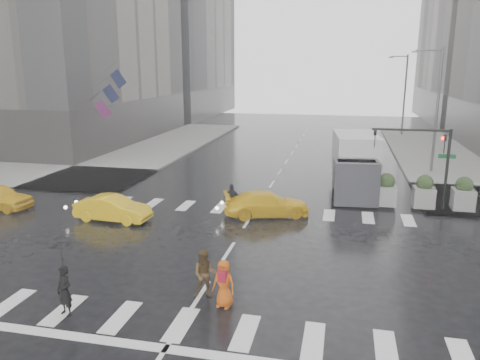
% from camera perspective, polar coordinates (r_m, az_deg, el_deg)
% --- Properties ---
extents(ground, '(120.00, 120.00, 0.00)m').
position_cam_1_polar(ground, '(20.19, -1.39, -8.65)').
color(ground, black).
rests_on(ground, ground).
extents(sidewalk_nw, '(35.00, 35.00, 0.15)m').
position_cam_1_polar(sidewalk_nw, '(43.64, -21.09, 2.70)').
color(sidewalk_nw, gray).
rests_on(sidewalk_nw, ground).
extents(road_markings, '(18.00, 48.00, 0.01)m').
position_cam_1_polar(road_markings, '(20.19, -1.39, -8.64)').
color(road_markings, silver).
rests_on(road_markings, ground).
extents(traffic_signal_pole, '(4.45, 0.42, 4.50)m').
position_cam_1_polar(traffic_signal_pole, '(26.87, 22.01, 3.12)').
color(traffic_signal_pole, black).
rests_on(traffic_signal_pole, ground).
extents(street_lamp_near, '(2.15, 0.22, 9.00)m').
position_cam_1_polar(street_lamp_near, '(36.77, 22.73, 8.36)').
color(street_lamp_near, '#59595B').
rests_on(street_lamp_near, ground).
extents(street_lamp_far, '(2.15, 0.22, 9.00)m').
position_cam_1_polar(street_lamp_far, '(56.54, 19.33, 10.12)').
color(street_lamp_far, '#59595B').
rests_on(street_lamp_far, ground).
extents(planter_west, '(1.10, 1.10, 1.80)m').
position_cam_1_polar(planter_west, '(27.26, 17.37, -1.18)').
color(planter_west, gray).
rests_on(planter_west, ground).
extents(planter_mid, '(1.10, 1.10, 1.80)m').
position_cam_1_polar(planter_mid, '(27.51, 21.52, -1.38)').
color(planter_mid, gray).
rests_on(planter_mid, ground).
extents(planter_east, '(1.10, 1.10, 1.80)m').
position_cam_1_polar(planter_east, '(27.91, 25.57, -1.57)').
color(planter_east, gray).
rests_on(planter_east, ground).
extents(flag_cluster, '(2.87, 3.06, 4.69)m').
position_cam_1_polar(flag_cluster, '(41.60, -15.82, 10.34)').
color(flag_cluster, '#59595B').
rests_on(flag_cluster, ground).
extents(pedestrian_black, '(1.23, 1.24, 2.43)m').
position_cam_1_polar(pedestrian_black, '(15.70, -20.85, -9.93)').
color(pedestrian_black, black).
rests_on(pedestrian_black, ground).
extents(pedestrian_brown, '(0.94, 0.81, 1.69)m').
position_cam_1_polar(pedestrian_brown, '(16.13, -4.29, -11.38)').
color(pedestrian_brown, '#4C361B').
rests_on(pedestrian_brown, ground).
extents(pedestrian_orange, '(0.87, 0.65, 1.60)m').
position_cam_1_polar(pedestrian_orange, '(15.54, -1.99, -12.50)').
color(pedestrian_orange, '#C04C0D').
rests_on(pedestrian_orange, ground).
extents(pedestrian_far_a, '(0.98, 0.61, 1.65)m').
position_cam_1_polar(pedestrian_far_a, '(24.75, -0.99, -2.39)').
color(pedestrian_far_a, black).
rests_on(pedestrian_far_a, ground).
extents(pedestrian_far_b, '(1.24, 1.02, 1.69)m').
position_cam_1_polar(pedestrian_far_b, '(28.07, 14.23, -0.84)').
color(pedestrian_far_b, black).
rests_on(pedestrian_far_b, ground).
extents(taxi_mid, '(3.96, 1.57, 1.28)m').
position_cam_1_polar(taxi_mid, '(24.68, -15.25, -3.37)').
color(taxi_mid, yellow).
rests_on(taxi_mid, ground).
extents(taxi_rear, '(4.32, 3.00, 1.30)m').
position_cam_1_polar(taxi_rear, '(24.64, 3.27, -2.92)').
color(taxi_rear, yellow).
rests_on(taxi_rear, ground).
extents(box_truck, '(2.53, 6.76, 3.59)m').
position_cam_1_polar(box_truck, '(29.52, 13.88, 2.01)').
color(box_truck, '#B8B8BA').
rests_on(box_truck, ground).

